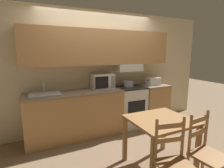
{
  "coord_description": "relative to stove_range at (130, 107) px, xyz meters",
  "views": [
    {
      "loc": [
        -1.37,
        -3.57,
        1.69
      ],
      "look_at": [
        0.05,
        -0.53,
        1.08
      ],
      "focal_mm": 28.0,
      "sensor_mm": 36.0,
      "label": 1
    }
  ],
  "objects": [
    {
      "name": "chair_right_of_table",
      "position": [
        -0.11,
        -2.02,
        -0.01
      ],
      "size": [
        0.42,
        0.42,
        0.96
      ],
      "rotation": [
        0.0,
        0.0,
        0.11
      ],
      "color": "#9E7042",
      "rests_on": "ground_plane"
    },
    {
      "name": "toaster",
      "position": [
        0.62,
        -0.01,
        0.55
      ],
      "size": [
        0.32,
        0.22,
        0.17
      ],
      "color": "silver",
      "rests_on": "lower_counter_right_stub"
    },
    {
      "name": "ground_plane",
      "position": [
        -0.63,
        0.27,
        -0.46
      ],
      "size": [
        16.0,
        16.0,
        0.0
      ],
      "primitive_type": "plane",
      "color": "#7F664C"
    },
    {
      "name": "wall_back",
      "position": [
        -0.62,
        0.2,
        1.06
      ],
      "size": [
        5.52,
        0.38,
        2.55
      ],
      "color": "beige",
      "rests_on": "ground_plane"
    },
    {
      "name": "cooking_pot",
      "position": [
        -0.02,
        0.06,
        0.53
      ],
      "size": [
        0.32,
        0.24,
        0.13
      ],
      "color": "#B7BABF",
      "rests_on": "stove_range"
    },
    {
      "name": "sink_basin",
      "position": [
        -1.8,
        -0.01,
        0.48
      ],
      "size": [
        0.55,
        0.38,
        0.23
      ],
      "color": "#B7BABF",
      "rests_on": "lower_counter_main"
    },
    {
      "name": "dining_table",
      "position": [
        -0.37,
        -1.45,
        0.16
      ],
      "size": [
        0.85,
        0.77,
        0.75
      ],
      "color": "#9E7042",
      "rests_on": "ground_plane"
    },
    {
      "name": "stove_range",
      "position": [
        0.0,
        0.0,
        0.0
      ],
      "size": [
        0.62,
        0.55,
        0.93
      ],
      "color": "silver",
      "rests_on": "ground_plane"
    },
    {
      "name": "lower_counter_main",
      "position": [
        -1.25,
        -0.01,
        0.0
      ],
      "size": [
        1.88,
        0.59,
        0.93
      ],
      "color": "tan",
      "rests_on": "ground_plane"
    },
    {
      "name": "microwave",
      "position": [
        -0.64,
        0.1,
        0.62
      ],
      "size": [
        0.46,
        0.31,
        0.31
      ],
      "color": "silver",
      "rests_on": "lower_counter_main"
    },
    {
      "name": "lower_counter_right_stub",
      "position": [
        0.63,
        -0.01,
        0.0
      ],
      "size": [
        0.63,
        0.59,
        0.93
      ],
      "color": "tan",
      "rests_on": "ground_plane"
    },
    {
      "name": "chair_left_of_table",
      "position": [
        -0.62,
        -2.01,
        -0.01
      ],
      "size": [
        0.45,
        0.45,
        0.96
      ],
      "rotation": [
        0.0,
        0.0,
        -0.21
      ],
      "color": "#9E7042",
      "rests_on": "ground_plane"
    }
  ]
}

